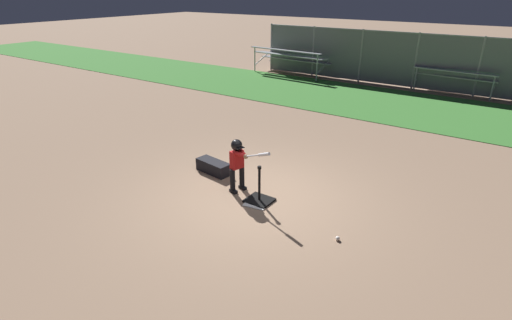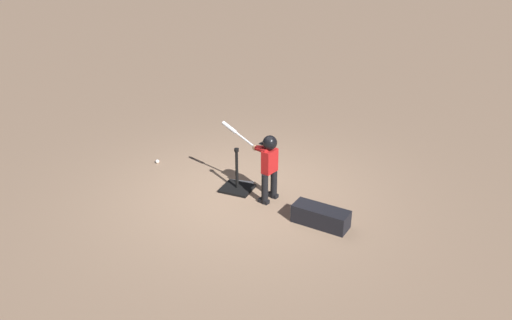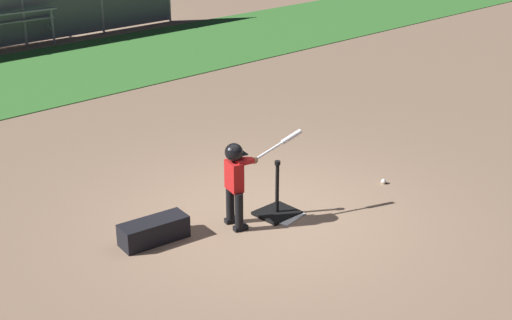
{
  "view_description": "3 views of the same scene",
  "coord_description": "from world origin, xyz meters",
  "px_view_note": "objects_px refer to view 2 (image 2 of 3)",
  "views": [
    {
      "loc": [
        3.98,
        -5.76,
        3.9
      ],
      "look_at": [
        -0.14,
        0.22,
        0.72
      ],
      "focal_mm": 28.0,
      "sensor_mm": 36.0,
      "label": 1
    },
    {
      "loc": [
        -3.09,
        6.63,
        4.01
      ],
      "look_at": [
        -0.19,
        -0.13,
        0.58
      ],
      "focal_mm": 35.0,
      "sensor_mm": 36.0,
      "label": 2
    },
    {
      "loc": [
        -5.82,
        -6.0,
        4.19
      ],
      "look_at": [
        0.08,
        0.29,
        0.68
      ],
      "focal_mm": 50.0,
      "sensor_mm": 36.0,
      "label": 3
    }
  ],
  "objects_px": {
    "baseball": "(157,161)",
    "equipment_bag": "(321,216)",
    "batting_tee": "(237,185)",
    "batter_child": "(268,159)"
  },
  "relations": [
    {
      "from": "baseball",
      "to": "equipment_bag",
      "type": "distance_m",
      "value": 3.53
    },
    {
      "from": "batting_tee",
      "to": "equipment_bag",
      "type": "height_order",
      "value": "batting_tee"
    },
    {
      "from": "batting_tee",
      "to": "equipment_bag",
      "type": "distance_m",
      "value": 1.68
    },
    {
      "from": "batter_child",
      "to": "baseball",
      "type": "relative_size",
      "value": 15.55
    },
    {
      "from": "equipment_bag",
      "to": "baseball",
      "type": "bearing_deg",
      "value": -6.37
    },
    {
      "from": "baseball",
      "to": "equipment_bag",
      "type": "bearing_deg",
      "value": 165.97
    },
    {
      "from": "batter_child",
      "to": "baseball",
      "type": "distance_m",
      "value": 2.55
    },
    {
      "from": "batting_tee",
      "to": "equipment_bag",
      "type": "xyz_separation_m",
      "value": [
        -1.6,
        0.5,
        0.05
      ]
    },
    {
      "from": "baseball",
      "to": "equipment_bag",
      "type": "xyz_separation_m",
      "value": [
        -3.42,
        0.85,
        0.1
      ]
    },
    {
      "from": "baseball",
      "to": "batter_child",
      "type": "bearing_deg",
      "value": 169.13
    }
  ]
}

